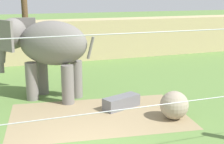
{
  "coord_description": "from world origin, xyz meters",
  "views": [
    {
      "loc": [
        -1.93,
        -7.36,
        4.04
      ],
      "look_at": [
        1.68,
        2.74,
        1.4
      ],
      "focal_mm": 51.41,
      "sensor_mm": 36.0,
      "label": 1
    }
  ],
  "objects": [
    {
      "name": "feed_trough",
      "position": [
        2.08,
        2.85,
        0.22
      ],
      "size": [
        1.49,
        0.95,
        0.44
      ],
      "color": "slate",
      "rests_on": "ground"
    },
    {
      "name": "cable_fence",
      "position": [
        0.0,
        -2.3,
        1.76
      ],
      "size": [
        12.61,
        0.25,
        3.51
      ],
      "color": "brown",
      "rests_on": "ground"
    },
    {
      "name": "enrichment_ball",
      "position": [
        3.35,
        1.32,
        0.47
      ],
      "size": [
        0.94,
        0.94,
        0.94
      ],
      "primitive_type": "sphere",
      "color": "gray",
      "rests_on": "ground"
    },
    {
      "name": "dirt_patch",
      "position": [
        1.08,
        2.38,
        0.0
      ],
      "size": [
        6.31,
        4.32,
        0.01
      ],
      "primitive_type": "cube",
      "rotation": [
        0.0,
        0.0,
        -0.13
      ],
      "color": "#937F5B",
      "rests_on": "ground"
    },
    {
      "name": "elephant",
      "position": [
        -0.24,
        4.96,
        2.06
      ],
      "size": [
        3.69,
        3.23,
        3.11
      ],
      "color": "slate",
      "rests_on": "ground"
    },
    {
      "name": "embankment_wall",
      "position": [
        0.0,
        12.15,
        1.22
      ],
      "size": [
        36.0,
        1.8,
        2.45
      ],
      "primitive_type": "cube",
      "color": "tan",
      "rests_on": "ground"
    }
  ]
}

